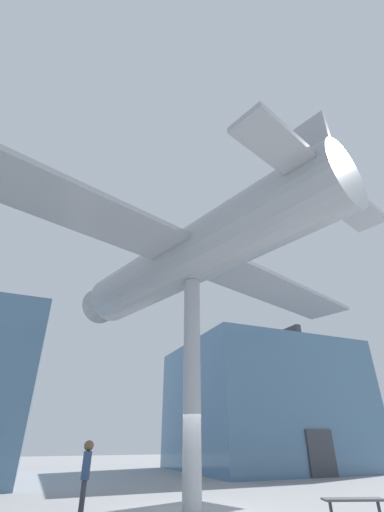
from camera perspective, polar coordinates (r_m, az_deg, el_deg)
glass_pavilion_right at (r=27.10m, az=11.61°, el=-23.19°), size 11.41×10.71×8.49m
support_pylon_central at (r=11.85m, az=0.00°, el=-20.03°), size 0.57×0.57×7.01m
suspended_airplane at (r=13.51m, az=-0.84°, el=-0.41°), size 20.46×14.39×3.67m
visitor_person at (r=11.37m, az=-17.30°, el=-31.08°), size 0.28×0.43×1.79m
plaza_bench at (r=11.38m, az=25.35°, el=-33.01°), size 1.58×0.92×0.50m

